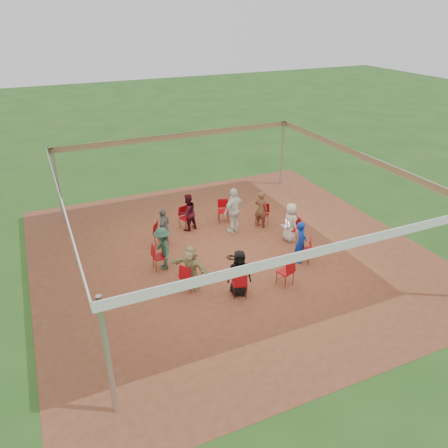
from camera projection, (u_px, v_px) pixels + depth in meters
name	position (u px, v px, depth m)	size (l,w,h in m)	color
ground	(230.00, 253.00, 15.23)	(80.00, 80.00, 0.00)	#234E18
dirt_patch	(230.00, 253.00, 15.23)	(13.00, 13.00, 0.00)	brown
tent	(231.00, 190.00, 14.16)	(10.33, 10.33, 3.00)	#B2B2B7
chair_0	(293.00, 229.00, 15.92)	(0.42, 0.44, 0.90)	#9E070C
chair_1	(262.00, 215.00, 16.96)	(0.42, 0.44, 0.90)	#9E070C
chair_2	(223.00, 211.00, 17.26)	(0.42, 0.44, 0.90)	#9E070C
chair_3	(186.00, 218.00, 16.70)	(0.42, 0.44, 0.90)	#9E070C
chair_4	(161.00, 234.00, 15.51)	(0.42, 0.44, 0.90)	#9E070C
chair_5	(160.00, 257.00, 14.13)	(0.42, 0.44, 0.90)	#9E070C
chair_6	(189.00, 277.00, 13.10)	(0.42, 0.44, 0.90)	#9E070C
chair_7	(239.00, 283.00, 12.80)	(0.42, 0.44, 0.90)	#9E070C
chair_8	(285.00, 272.00, 13.35)	(0.42, 0.44, 0.90)	#9E070C
chair_9	(304.00, 250.00, 14.54)	(0.42, 0.44, 0.90)	#9E070C
person_seated_0	(290.00, 222.00, 15.75)	(0.71, 0.40, 1.46)	beige
person_seated_1	(261.00, 209.00, 16.74)	(0.53, 0.35, 1.46)	brown
person_seated_2	(188.00, 212.00, 16.49)	(0.71, 0.41, 1.46)	#3B0B16
person_seated_3	(164.00, 228.00, 15.36)	(0.85, 0.44, 1.46)	slate
person_seated_4	(163.00, 249.00, 14.05)	(0.94, 0.47, 1.46)	#264937
person_seated_5	(191.00, 267.00, 13.06)	(1.35, 0.50, 1.46)	tan
person_seated_6	(239.00, 273.00, 12.77)	(0.71, 0.40, 1.46)	black
person_seated_7	(301.00, 242.00, 14.44)	(0.53, 0.35, 1.46)	#0B2C9D
standing_person	(234.00, 210.00, 16.28)	(1.03, 0.53, 1.77)	silver
cable_coil	(232.00, 257.00, 14.93)	(0.38, 0.38, 0.03)	black
laptop	(286.00, 224.00, 15.71)	(0.25, 0.32, 0.22)	#B7B7BC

